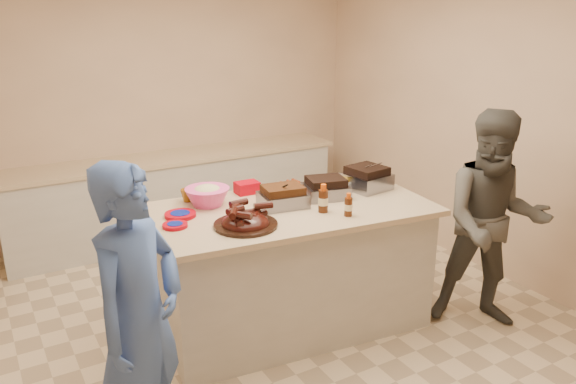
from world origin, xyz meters
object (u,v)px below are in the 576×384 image
roasting_pan (366,189)px  guest_gray (481,321)px  island (291,322)px  mustard_bottle (264,203)px  coleslaw_bowl (208,205)px  plastic_cup (188,201)px  rib_platter (246,226)px  bbq_bottle_b (348,216)px  bbq_bottle_a (323,212)px

roasting_pan → guest_gray: 1.39m
island → guest_gray: 1.52m
roasting_pan → mustard_bottle: (-0.88, 0.11, 0.00)m
coleslaw_bowl → plastic_cup: 0.19m
coleslaw_bowl → roasting_pan: bearing=-12.0°
rib_platter → mustard_bottle: (0.34, 0.37, 0.00)m
guest_gray → rib_platter: bearing=-159.1°
rib_platter → bbq_bottle_b: size_ratio=2.58×
roasting_pan → rib_platter: bearing=-176.2°
roasting_pan → bbq_bottle_a: bearing=-163.2°
mustard_bottle → guest_gray: size_ratio=0.07×
bbq_bottle_a → mustard_bottle: (-0.27, 0.39, 0.00)m
island → coleslaw_bowl: size_ratio=6.21×
coleslaw_bowl → bbq_bottle_b: coleslaw_bowl is taller
roasting_pan → bbq_bottle_b: 0.67m
mustard_bottle → coleslaw_bowl: bearing=157.8°
coleslaw_bowl → island: bearing=-33.1°
bbq_bottle_a → bbq_bottle_b: 0.19m
roasting_pan → bbq_bottle_a: bbq_bottle_a is taller
plastic_cup → island: bearing=-39.0°
mustard_bottle → plastic_cup: size_ratio=1.07×
bbq_bottle_a → bbq_bottle_b: bearing=-55.4°
roasting_pan → mustard_bottle: size_ratio=2.89×
rib_platter → plastic_cup: size_ratio=4.21×
rib_platter → bbq_bottle_b: (0.71, -0.18, 0.00)m
rib_platter → coleslaw_bowl: bearing=96.0°
bbq_bottle_b → guest_gray: (1.08, -0.37, -0.98)m
island → bbq_bottle_b: bearing=-49.9°
bbq_bottle_b → guest_gray: bearing=-19.0°
bbq_bottle_a → mustard_bottle: bearing=124.5°
coleslaw_bowl → mustard_bottle: coleslaw_bowl is taller
roasting_pan → bbq_bottle_b: (-0.50, -0.44, 0.00)m
plastic_cup → guest_gray: plastic_cup is taller
island → bbq_bottle_a: bbq_bottle_a is taller
bbq_bottle_b → mustard_bottle: (-0.38, 0.55, 0.00)m
plastic_cup → bbq_bottle_b: bearing=-45.2°
coleslaw_bowl → bbq_bottle_a: bearing=-39.9°
coleslaw_bowl → bbq_bottle_a: 0.86m
island → mustard_bottle: bearing=132.2°
plastic_cup → coleslaw_bowl: bearing=-59.1°
bbq_bottle_a → rib_platter: bearing=177.5°
rib_platter → plastic_cup: (-0.15, 0.69, 0.00)m
roasting_pan → coleslaw_bowl: size_ratio=0.96×
guest_gray → island: bearing=-171.1°
coleslaw_bowl → bbq_bottle_b: (0.77, -0.71, 0.00)m
bbq_bottle_b → guest_gray: 1.50m
bbq_bottle_b → plastic_cup: bbq_bottle_b is taller
island → plastic_cup: bearing=147.2°
guest_gray → bbq_bottle_a: bearing=-165.9°
rib_platter → guest_gray: size_ratio=0.26×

